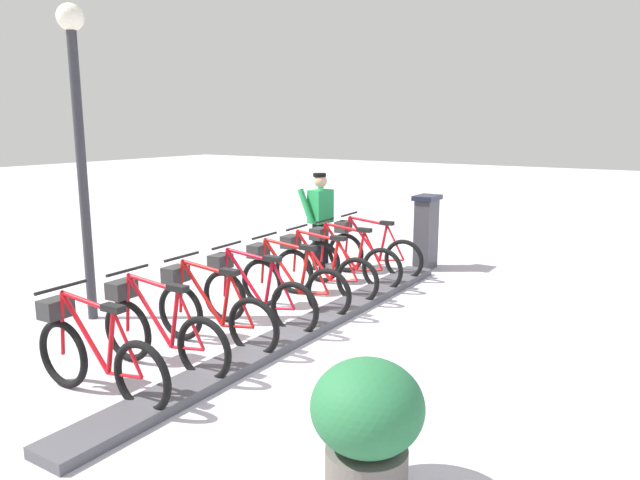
{
  "coord_description": "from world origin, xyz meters",
  "views": [
    {
      "loc": [
        -3.86,
        5.67,
        2.49
      ],
      "look_at": [
        0.5,
        -1.12,
        0.9
      ],
      "focal_mm": 33.44,
      "sensor_mm": 36.0,
      "label": 1
    }
  ],
  "objects_px": {
    "bike_docked_1": "(347,259)",
    "worker_near_rack": "(320,218)",
    "bike_docked_3": "(289,281)",
    "bike_docked_5": "(210,310)",
    "lamp_post": "(78,118)",
    "bike_docked_7": "(94,354)",
    "bike_docked_2": "(320,269)",
    "payment_kiosk": "(426,231)",
    "planter_bush": "(367,422)",
    "bike_docked_4": "(253,294)",
    "bike_docked_6": "(158,330)",
    "bike_docked_0": "(370,250)"
  },
  "relations": [
    {
      "from": "bike_docked_1",
      "to": "worker_near_rack",
      "type": "distance_m",
      "value": 1.25
    },
    {
      "from": "bike_docked_5",
      "to": "planter_bush",
      "type": "xyz_separation_m",
      "value": [
        -2.78,
        1.48,
        0.11
      ]
    },
    {
      "from": "bike_docked_1",
      "to": "bike_docked_5",
      "type": "distance_m",
      "value": 3.04
    },
    {
      "from": "bike_docked_6",
      "to": "lamp_post",
      "type": "distance_m",
      "value": 2.98
    },
    {
      "from": "bike_docked_1",
      "to": "bike_docked_2",
      "type": "xyz_separation_m",
      "value": [
        0.0,
        0.76,
        0.0
      ]
    },
    {
      "from": "bike_docked_2",
      "to": "bike_docked_6",
      "type": "bearing_deg",
      "value": 90.0
    },
    {
      "from": "payment_kiosk",
      "to": "bike_docked_3",
      "type": "distance_m",
      "value": 3.3
    },
    {
      "from": "bike_docked_3",
      "to": "bike_docked_7",
      "type": "height_order",
      "value": "same"
    },
    {
      "from": "bike_docked_1",
      "to": "worker_near_rack",
      "type": "bearing_deg",
      "value": -36.35
    },
    {
      "from": "payment_kiosk",
      "to": "bike_docked_6",
      "type": "relative_size",
      "value": 0.74
    },
    {
      "from": "bike_docked_4",
      "to": "planter_bush",
      "type": "bearing_deg",
      "value": 141.18
    },
    {
      "from": "bike_docked_5",
      "to": "bike_docked_6",
      "type": "height_order",
      "value": "same"
    },
    {
      "from": "payment_kiosk",
      "to": "bike_docked_6",
      "type": "distance_m",
      "value": 5.56
    },
    {
      "from": "bike_docked_0",
      "to": "bike_docked_4",
      "type": "distance_m",
      "value": 3.04
    },
    {
      "from": "payment_kiosk",
      "to": "bike_docked_0",
      "type": "xyz_separation_m",
      "value": [
        0.57,
        0.97,
        -0.24
      ]
    },
    {
      "from": "worker_near_rack",
      "to": "planter_bush",
      "type": "distance_m",
      "value": 6.4
    },
    {
      "from": "bike_docked_6",
      "to": "lamp_post",
      "type": "bearing_deg",
      "value": -18.87
    },
    {
      "from": "bike_docked_2",
      "to": "worker_near_rack",
      "type": "xyz_separation_m",
      "value": [
        0.93,
        -1.44,
        0.48
      ]
    },
    {
      "from": "bike_docked_1",
      "to": "lamp_post",
      "type": "relative_size",
      "value": 0.44
    },
    {
      "from": "bike_docked_4",
      "to": "bike_docked_2",
      "type": "bearing_deg",
      "value": -90.0
    },
    {
      "from": "bike_docked_3",
      "to": "bike_docked_5",
      "type": "bearing_deg",
      "value": 90.0
    },
    {
      "from": "bike_docked_7",
      "to": "worker_near_rack",
      "type": "bearing_deg",
      "value": -79.97
    },
    {
      "from": "bike_docked_5",
      "to": "worker_near_rack",
      "type": "relative_size",
      "value": 1.04
    },
    {
      "from": "bike_docked_2",
      "to": "bike_docked_3",
      "type": "height_order",
      "value": "same"
    },
    {
      "from": "bike_docked_5",
      "to": "bike_docked_6",
      "type": "bearing_deg",
      "value": 90.0
    },
    {
      "from": "payment_kiosk",
      "to": "worker_near_rack",
      "type": "relative_size",
      "value": 0.77
    },
    {
      "from": "payment_kiosk",
      "to": "bike_docked_4",
      "type": "distance_m",
      "value": 4.05
    },
    {
      "from": "bike_docked_4",
      "to": "planter_bush",
      "type": "height_order",
      "value": "bike_docked_4"
    },
    {
      "from": "bike_docked_0",
      "to": "bike_docked_7",
      "type": "xyz_separation_m",
      "value": [
        0.0,
        5.32,
        0.0
      ]
    },
    {
      "from": "bike_docked_7",
      "to": "worker_near_rack",
      "type": "height_order",
      "value": "worker_near_rack"
    },
    {
      "from": "bike_docked_7",
      "to": "planter_bush",
      "type": "height_order",
      "value": "bike_docked_7"
    },
    {
      "from": "bike_docked_2",
      "to": "lamp_post",
      "type": "relative_size",
      "value": 0.44
    },
    {
      "from": "bike_docked_3",
      "to": "bike_docked_5",
      "type": "distance_m",
      "value": 1.52
    },
    {
      "from": "payment_kiosk",
      "to": "lamp_post",
      "type": "height_order",
      "value": "lamp_post"
    },
    {
      "from": "bike_docked_4",
      "to": "bike_docked_3",
      "type": "bearing_deg",
      "value": -90.0
    },
    {
      "from": "bike_docked_7",
      "to": "lamp_post",
      "type": "bearing_deg",
      "value": -35.91
    },
    {
      "from": "bike_docked_3",
      "to": "worker_near_rack",
      "type": "distance_m",
      "value": 2.44
    },
    {
      "from": "planter_bush",
      "to": "bike_docked_4",
      "type": "bearing_deg",
      "value": -38.82
    },
    {
      "from": "payment_kiosk",
      "to": "bike_docked_1",
      "type": "height_order",
      "value": "payment_kiosk"
    },
    {
      "from": "bike_docked_2",
      "to": "bike_docked_7",
      "type": "xyz_separation_m",
      "value": [
        0.0,
        3.8,
        0.0
      ]
    },
    {
      "from": "payment_kiosk",
      "to": "bike_docked_1",
      "type": "xyz_separation_m",
      "value": [
        0.57,
        1.73,
        -0.24
      ]
    },
    {
      "from": "lamp_post",
      "to": "bike_docked_0",
      "type": "bearing_deg",
      "value": -117.12
    },
    {
      "from": "bike_docked_3",
      "to": "bike_docked_5",
      "type": "xyz_separation_m",
      "value": [
        0.0,
        1.52,
        0.0
      ]
    },
    {
      "from": "bike_docked_6",
      "to": "worker_near_rack",
      "type": "relative_size",
      "value": 1.04
    },
    {
      "from": "bike_docked_5",
      "to": "bike_docked_1",
      "type": "bearing_deg",
      "value": -90.0
    },
    {
      "from": "bike_docked_1",
      "to": "planter_bush",
      "type": "distance_m",
      "value": 5.31
    },
    {
      "from": "bike_docked_2",
      "to": "bike_docked_7",
      "type": "distance_m",
      "value": 3.8
    },
    {
      "from": "payment_kiosk",
      "to": "bike_docked_3",
      "type": "xyz_separation_m",
      "value": [
        0.57,
        3.24,
        -0.24
      ]
    },
    {
      "from": "bike_docked_5",
      "to": "worker_near_rack",
      "type": "xyz_separation_m",
      "value": [
        0.93,
        -3.72,
        0.48
      ]
    },
    {
      "from": "payment_kiosk",
      "to": "bike_docked_4",
      "type": "relative_size",
      "value": 0.74
    }
  ]
}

